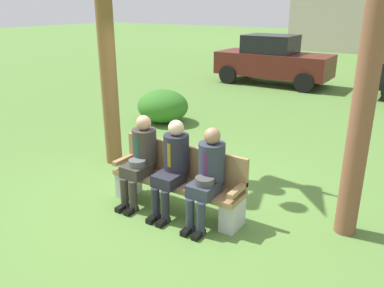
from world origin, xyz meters
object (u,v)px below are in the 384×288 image
(park_bench, at_px, (179,180))
(seated_man_left, at_px, (141,156))
(seated_man_middle, at_px, (173,163))
(shrub_near_bench, at_px, (163,106))
(parked_car_near, at_px, (273,60))
(seated_man_right, at_px, (208,173))

(park_bench, relative_size, seated_man_left, 1.52)
(seated_man_middle, height_order, shrub_near_bench, seated_man_middle)
(park_bench, xyz_separation_m, parked_car_near, (-2.32, 9.12, 0.41))
(seated_man_left, bearing_deg, park_bench, 13.85)
(seated_man_middle, height_order, parked_car_near, parked_car_near)
(seated_man_right, xyz_separation_m, parked_car_near, (-2.86, 9.26, 0.12))
(park_bench, distance_m, seated_man_right, 0.63)
(park_bench, xyz_separation_m, seated_man_left, (-0.55, -0.13, 0.29))
(seated_man_middle, relative_size, shrub_near_bench, 1.04)
(shrub_near_bench, bearing_deg, park_bench, -50.28)
(seated_man_left, bearing_deg, seated_man_middle, 0.84)
(seated_man_middle, distance_m, shrub_near_bench, 4.38)
(seated_man_left, distance_m, seated_man_right, 1.09)
(shrub_near_bench, xyz_separation_m, parked_car_near, (0.41, 5.84, 0.45))
(seated_man_right, height_order, parked_car_near, parked_car_near)
(park_bench, height_order, seated_man_right, seated_man_right)
(seated_man_right, bearing_deg, parked_car_near, 107.18)
(seated_man_middle, height_order, seated_man_right, seated_man_middle)
(park_bench, bearing_deg, seated_man_left, -166.15)
(seated_man_left, distance_m, parked_car_near, 9.43)
(seated_man_right, height_order, shrub_near_bench, seated_man_right)
(seated_man_left, bearing_deg, parked_car_near, 100.85)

